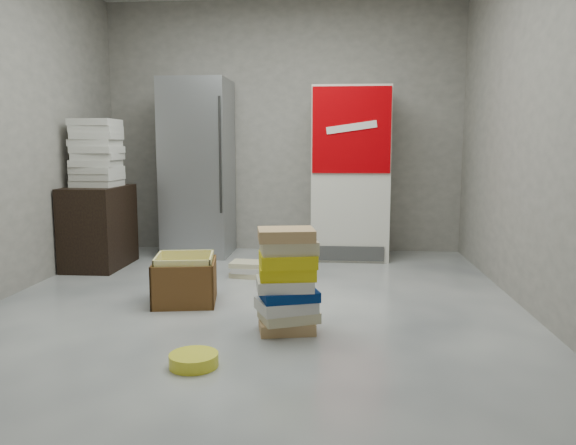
{
  "coord_description": "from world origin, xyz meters",
  "views": [
    {
      "loc": [
        0.59,
        -3.91,
        1.2
      ],
      "look_at": [
        0.21,
        0.7,
        0.56
      ],
      "focal_mm": 35.0,
      "sensor_mm": 36.0,
      "label": 1
    }
  ],
  "objects_px": {
    "wood_shelf": "(99,227)",
    "cardboard_box": "(185,283)",
    "phonebook_stack_main": "(287,281)",
    "coke_cooler": "(350,173)",
    "steel_fridge": "(198,168)"
  },
  "relations": [
    {
      "from": "wood_shelf",
      "to": "cardboard_box",
      "type": "relative_size",
      "value": 1.51
    },
    {
      "from": "cardboard_box",
      "to": "wood_shelf",
      "type": "bearing_deg",
      "value": 125.39
    },
    {
      "from": "coke_cooler",
      "to": "wood_shelf",
      "type": "distance_m",
      "value": 2.63
    },
    {
      "from": "wood_shelf",
      "to": "cardboard_box",
      "type": "distance_m",
      "value": 1.71
    },
    {
      "from": "steel_fridge",
      "to": "coke_cooler",
      "type": "distance_m",
      "value": 1.65
    },
    {
      "from": "wood_shelf",
      "to": "cardboard_box",
      "type": "bearing_deg",
      "value": -45.38
    },
    {
      "from": "wood_shelf",
      "to": "coke_cooler",
      "type": "bearing_deg",
      "value": 16.28
    },
    {
      "from": "phonebook_stack_main",
      "to": "cardboard_box",
      "type": "xyz_separation_m",
      "value": [
        -0.84,
        0.61,
        -0.19
      ]
    },
    {
      "from": "phonebook_stack_main",
      "to": "wood_shelf",
      "type": "bearing_deg",
      "value": 119.62
    },
    {
      "from": "steel_fridge",
      "to": "cardboard_box",
      "type": "bearing_deg",
      "value": -79.56
    },
    {
      "from": "steel_fridge",
      "to": "coke_cooler",
      "type": "bearing_deg",
      "value": -0.18
    },
    {
      "from": "coke_cooler",
      "to": "steel_fridge",
      "type": "bearing_deg",
      "value": 179.82
    },
    {
      "from": "coke_cooler",
      "to": "phonebook_stack_main",
      "type": "relative_size",
      "value": 2.66
    },
    {
      "from": "phonebook_stack_main",
      "to": "coke_cooler",
      "type": "bearing_deg",
      "value": 61.33
    },
    {
      "from": "wood_shelf",
      "to": "cardboard_box",
      "type": "height_order",
      "value": "wood_shelf"
    }
  ]
}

